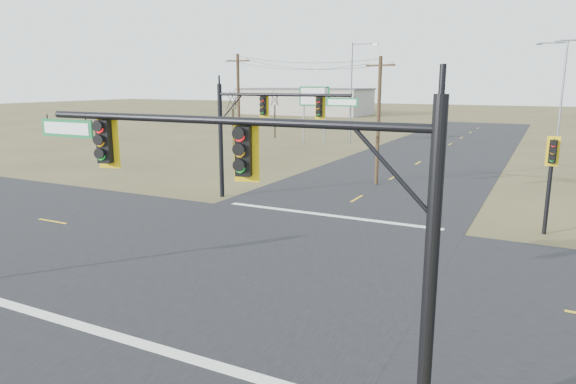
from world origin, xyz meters
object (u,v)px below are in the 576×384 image
object	(u,v)px
bare_tree_a	(233,99)
bare_tree_b	(275,98)
streetlight_b	(560,88)
utility_pole_far	(239,106)
streetlight_c	(353,88)
utility_pole_near	(378,119)
highway_sign	(314,104)
mast_arm_near	(251,179)
mast_arm_far	(264,117)
pedestal_signal_ne	(551,164)

from	to	relation	value
bare_tree_a	bare_tree_b	size ratio (longest dim) A/B	1.03
streetlight_b	utility_pole_far	bearing A→B (deg)	-157.82
streetlight_c	bare_tree_b	world-z (taller)	streetlight_c
utility_pole_far	streetlight_b	distance (m)	35.56
streetlight_b	streetlight_c	xyz separation A→B (m)	(-21.07, -7.36, 0.02)
utility_pole_near	bare_tree_a	world-z (taller)	utility_pole_near
streetlight_b	streetlight_c	bearing A→B (deg)	177.44
utility_pole_far	highway_sign	size ratio (longest dim) A/B	1.44
mast_arm_near	highway_sign	distance (m)	48.55
mast_arm_far	streetlight_b	xyz separation A→B (m)	(15.27, 38.16, 1.42)
mast_arm_far	highway_sign	world-z (taller)	mast_arm_far
pedestal_signal_ne	bare_tree_a	world-z (taller)	bare_tree_a
streetlight_c	bare_tree_b	bearing A→B (deg)	-175.16
mast_arm_far	streetlight_b	size ratio (longest dim) A/B	0.78
mast_arm_far	bare_tree_a	world-z (taller)	mast_arm_far
mast_arm_far	bare_tree_b	world-z (taller)	mast_arm_far
bare_tree_a	pedestal_signal_ne	bearing A→B (deg)	-35.05
bare_tree_a	utility_pole_far	bearing A→B (deg)	-54.07
streetlight_c	bare_tree_a	distance (m)	13.89
streetlight_c	bare_tree_a	bearing A→B (deg)	-128.41
utility_pole_near	highway_sign	size ratio (longest dim) A/B	1.32
utility_pole_far	streetlight_b	world-z (taller)	streetlight_b
mast_arm_near	pedestal_signal_ne	distance (m)	17.69
mast_arm_far	highway_sign	size ratio (longest dim) A/B	1.35
pedestal_signal_ne	utility_pole_far	distance (m)	28.65
bare_tree_b	streetlight_c	bearing A→B (deg)	-7.12
utility_pole_near	bare_tree_b	distance (m)	32.08
mast_arm_far	highway_sign	distance (m)	29.69
pedestal_signal_ne	bare_tree_a	size ratio (longest dim) A/B	0.70
mast_arm_far	utility_pole_far	bearing A→B (deg)	113.23
utility_pole_near	utility_pole_far	distance (m)	15.62
pedestal_signal_ne	streetlight_c	bearing A→B (deg)	121.24
mast_arm_far	highway_sign	xyz separation A→B (m)	(-9.45, 28.14, -0.38)
mast_arm_near	mast_arm_far	xyz separation A→B (m)	(-9.18, 16.69, 0.06)
highway_sign	bare_tree_a	distance (m)	9.34
highway_sign	bare_tree_a	world-z (taller)	bare_tree_a
pedestal_signal_ne	mast_arm_far	bearing A→B (deg)	177.23
streetlight_c	streetlight_b	bearing A→B (deg)	31.20
mast_arm_far	mast_arm_near	bearing A→B (deg)	-75.29
mast_arm_far	streetlight_c	distance (m)	31.38
utility_pole_far	bare_tree_a	world-z (taller)	utility_pole_far
mast_arm_far	utility_pole_near	distance (m)	9.12
utility_pole_far	utility_pole_near	bearing A→B (deg)	-20.54
utility_pole_near	streetlight_b	bearing A→B (deg)	70.05
pedestal_signal_ne	highway_sign	xyz separation A→B (m)	(-24.38, 28.17, 1.26)
mast_arm_far	utility_pole_near	size ratio (longest dim) A/B	1.02
mast_arm_far	bare_tree_a	size ratio (longest dim) A/B	1.35
utility_pole_near	utility_pole_far	xyz separation A→B (m)	(-14.62, 5.48, 0.37)
utility_pole_far	highway_sign	xyz separation A→B (m)	(0.84, 14.66, -0.31)
utility_pole_near	mast_arm_far	bearing A→B (deg)	-118.40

